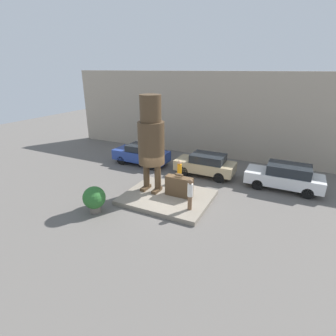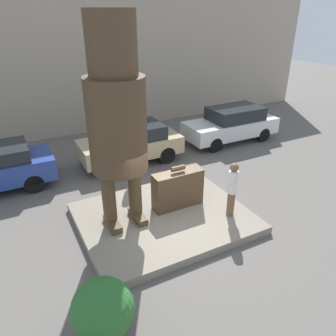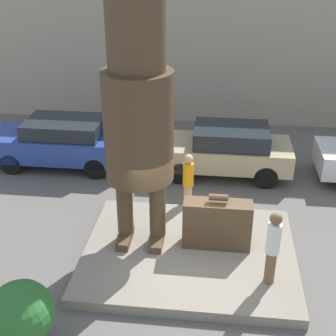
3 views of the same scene
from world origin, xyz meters
The scene contains 10 objects.
ground_plane centered at (0.00, 0.00, 0.00)m, with size 60.00×60.00×0.00m, color #605B56.
pedestal centered at (0.00, 0.00, 0.12)m, with size 4.90×3.96×0.25m.
building_backdrop centered at (0.00, 9.16, 3.47)m, with size 28.00×0.60×6.95m.
statue_figure centered at (-1.17, 0.28, 3.52)m, with size 1.51×1.51×5.59m.
giant_suitcase centered at (0.61, 0.26, 0.84)m, with size 1.58×0.50×1.38m.
tourist centered at (1.75, -0.91, 1.18)m, with size 0.29×0.29×1.70m.
parked_car_tan centered at (0.78, 4.45, 0.85)m, with size 4.13×1.79×1.58m.
parked_car_white centered at (5.92, 4.48, 0.86)m, with size 4.53×1.78×1.64m.
planter_pot centered at (-2.78, -2.97, 0.79)m, with size 1.18×1.18×1.43m.
worker_hivis centered at (-0.21, 2.14, 0.93)m, with size 0.29×0.29×1.69m.
Camera 2 is at (-3.70, -7.32, 5.84)m, focal length 35.00 mm.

